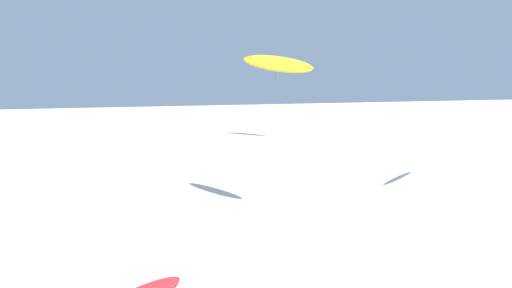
% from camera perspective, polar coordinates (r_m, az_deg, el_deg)
% --- Properties ---
extents(flying_kite_0, '(4.77, 10.08, 10.05)m').
position_cam_1_polar(flying_kite_0, '(31.96, 2.17, 8.70)').
color(flying_kite_0, yellow).
rests_on(flying_kite_0, ground).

